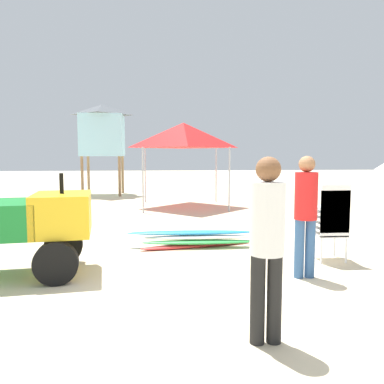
% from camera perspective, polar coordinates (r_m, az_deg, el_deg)
% --- Properties ---
extents(ground, '(80.00, 80.00, 0.00)m').
position_cam_1_polar(ground, '(5.09, 3.60, -14.86)').
color(ground, beige).
extents(utility_cart, '(2.68, 1.58, 1.50)m').
position_cam_1_polar(utility_cart, '(6.26, -25.73, -4.13)').
color(utility_cart, '#197A2D').
rests_on(utility_cart, ground).
extents(stacked_plastic_chairs, '(0.48, 0.48, 1.29)m').
position_cam_1_polar(stacked_plastic_chairs, '(6.84, 19.71, -3.49)').
color(stacked_plastic_chairs, white).
rests_on(stacked_plastic_chairs, ground).
extents(surfboard_pile, '(2.50, 0.74, 0.32)m').
position_cam_1_polar(surfboard_pile, '(7.52, 0.68, -6.87)').
color(surfboard_pile, red).
rests_on(surfboard_pile, ground).
extents(lifeguard_near_left, '(0.32, 0.32, 1.75)m').
position_cam_1_polar(lifeguard_near_left, '(5.79, 16.26, -2.26)').
color(lifeguard_near_left, '#33598C').
rests_on(lifeguard_near_left, ground).
extents(lifeguard_near_center, '(0.32, 0.32, 1.75)m').
position_cam_1_polar(lifeguard_near_center, '(3.68, 10.90, -6.48)').
color(lifeguard_near_center, black).
rests_on(lifeguard_near_center, ground).
extents(popup_canopy, '(2.72, 2.72, 2.85)m').
position_cam_1_polar(popup_canopy, '(13.34, -1.27, 8.27)').
color(popup_canopy, '#B2B2B7').
rests_on(popup_canopy, ground).
extents(lifeguard_tower, '(1.98, 1.98, 3.97)m').
position_cam_1_polar(lifeguard_tower, '(17.80, -12.94, 8.78)').
color(lifeguard_tower, olive).
rests_on(lifeguard_tower, ground).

